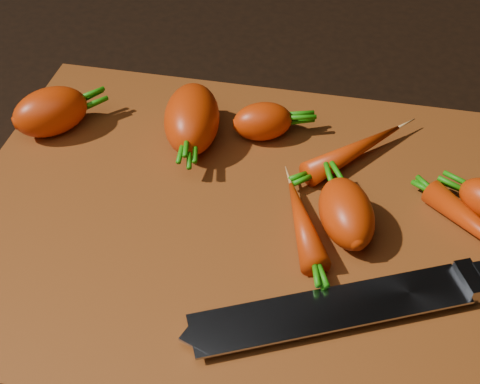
# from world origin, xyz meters

# --- Properties ---
(ground) EXTENTS (2.00, 2.00, 0.01)m
(ground) POSITION_xyz_m (0.00, 0.00, -0.01)
(ground) COLOR black
(cutting_board) EXTENTS (0.50, 0.40, 0.01)m
(cutting_board) POSITION_xyz_m (0.00, 0.00, 0.01)
(cutting_board) COLOR brown
(cutting_board) RESTS_ON ground
(carrot_0) EXTENTS (0.09, 0.09, 0.05)m
(carrot_0) POSITION_xyz_m (-0.21, 0.08, 0.04)
(carrot_0) COLOR #C12B00
(carrot_0) RESTS_ON cutting_board
(carrot_1) EXTENTS (0.07, 0.10, 0.05)m
(carrot_1) POSITION_xyz_m (-0.07, 0.09, 0.04)
(carrot_1) COLOR #C12B00
(carrot_1) RESTS_ON cutting_board
(carrot_2) EXTENTS (0.07, 0.09, 0.05)m
(carrot_2) POSITION_xyz_m (0.09, -0.00, 0.03)
(carrot_2) COLOR #C12B00
(carrot_2) RESTS_ON cutting_board
(carrot_3) EXTENTS (0.07, 0.06, 0.04)m
(carrot_3) POSITION_xyz_m (0.00, 0.11, 0.03)
(carrot_3) COLOR #C12B00
(carrot_3) RESTS_ON cutting_board
(carrot_5) EXTENTS (0.10, 0.10, 0.02)m
(carrot_5) POSITION_xyz_m (0.10, 0.10, 0.02)
(carrot_5) COLOR #C12B00
(carrot_5) RESTS_ON cutting_board
(carrot_7) EXTENTS (0.06, 0.10, 0.03)m
(carrot_7) POSITION_xyz_m (0.06, -0.01, 0.02)
(carrot_7) COLOR #C12B00
(carrot_7) RESTS_ON cutting_board
(knife) EXTENTS (0.34, 0.18, 0.02)m
(knife) POSITION_xyz_m (0.11, -0.09, 0.02)
(knife) COLOR gray
(knife) RESTS_ON cutting_board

